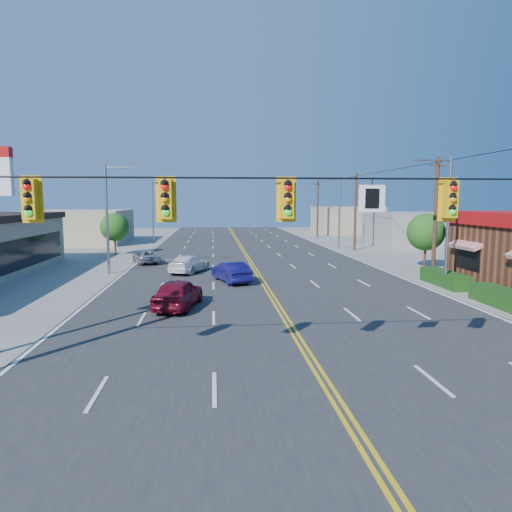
{
  "coord_description": "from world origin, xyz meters",
  "views": [
    {
      "loc": [
        -3.24,
        -12.49,
        5.38
      ],
      "look_at": [
        -0.77,
        13.67,
        2.2
      ],
      "focal_mm": 32.0,
      "sensor_mm": 36.0,
      "label": 1
    }
  ],
  "objects": [
    {
      "name": "utility_pole_far",
      "position": [
        12.2,
        54.0,
        4.2
      ],
      "size": [
        0.28,
        0.28,
        8.4
      ],
      "primitive_type": "cylinder",
      "color": "#47301E",
      "rests_on": "ground"
    },
    {
      "name": "tree_kfc_rear",
      "position": [
        13.5,
        22.0,
        2.93
      ],
      "size": [
        2.94,
        2.94,
        4.41
      ],
      "color": "#47301E",
      "rests_on": "ground"
    },
    {
      "name": "car_white",
      "position": [
        -5.05,
        21.61,
        0.64
      ],
      "size": [
        3.38,
        4.79,
        1.29
      ],
      "primitive_type": "imported",
      "rotation": [
        0.0,
        0.0,
        2.75
      ],
      "color": "white",
      "rests_on": "ground"
    },
    {
      "name": "car_magenta",
      "position": [
        -5.01,
        10.17,
        0.74
      ],
      "size": [
        2.62,
        4.61,
        1.48
      ],
      "primitive_type": "imported",
      "rotation": [
        0.0,
        0.0,
        2.93
      ],
      "color": "maroon",
      "rests_on": "ground"
    },
    {
      "name": "utility_pole_mid",
      "position": [
        12.2,
        36.0,
        4.2
      ],
      "size": [
        0.28,
        0.28,
        8.4
      ],
      "primitive_type": "cylinder",
      "color": "#47301E",
      "rests_on": "ground"
    },
    {
      "name": "utility_pole_near",
      "position": [
        12.2,
        18.0,
        4.2
      ],
      "size": [
        0.28,
        0.28,
        8.4
      ],
      "primitive_type": "cylinder",
      "color": "#47301E",
      "rests_on": "ground"
    },
    {
      "name": "ground",
      "position": [
        0.0,
        0.0,
        0.0
      ],
      "size": [
        160.0,
        160.0,
        0.0
      ],
      "primitive_type": "plane",
      "color": "gray",
      "rests_on": "ground"
    },
    {
      "name": "tree_west",
      "position": [
        -13.0,
        34.0,
        2.79
      ],
      "size": [
        2.8,
        2.8,
        4.2
      ],
      "color": "#47301E",
      "rests_on": "ground"
    },
    {
      "name": "car_blue",
      "position": [
        -2.07,
        17.21,
        0.68
      ],
      "size": [
        2.63,
        4.35,
        1.35
      ],
      "primitive_type": "imported",
      "rotation": [
        0.0,
        0.0,
        3.46
      ],
      "color": "#120F59",
      "rests_on": "ground"
    },
    {
      "name": "streetlight_ne",
      "position": [
        10.79,
        38.0,
        4.51
      ],
      "size": [
        2.55,
        0.25,
        8.0
      ],
      "color": "gray",
      "rests_on": "ground"
    },
    {
      "name": "bld_east_mid",
      "position": [
        22.0,
        40.0,
        2.0
      ],
      "size": [
        12.0,
        10.0,
        4.0
      ],
      "primitive_type": "cube",
      "color": "gray",
      "rests_on": "ground"
    },
    {
      "name": "bld_east_far",
      "position": [
        19.0,
        62.0,
        2.2
      ],
      "size": [
        10.0,
        10.0,
        4.4
      ],
      "primitive_type": "cube",
      "color": "tan",
      "rests_on": "ground"
    },
    {
      "name": "bld_west_far",
      "position": [
        -20.0,
        48.0,
        2.1
      ],
      "size": [
        11.0,
        12.0,
        4.2
      ],
      "primitive_type": "cube",
      "color": "tan",
      "rests_on": "ground"
    },
    {
      "name": "car_silver",
      "position": [
        -9.0,
        27.17,
        0.56
      ],
      "size": [
        3.02,
        4.4,
        1.12
      ],
      "primitive_type": "imported",
      "rotation": [
        0.0,
        0.0,
        3.46
      ],
      "color": "#B1B1B6",
      "rests_on": "ground"
    },
    {
      "name": "streetlight_sw",
      "position": [
        -10.79,
        22.0,
        4.51
      ],
      "size": [
        2.55,
        0.25,
        8.0
      ],
      "color": "gray",
      "rests_on": "ground"
    },
    {
      "name": "road",
      "position": [
        0.0,
        20.0,
        0.03
      ],
      "size": [
        20.0,
        120.0,
        0.06
      ],
      "primitive_type": "cube",
      "color": "#2D2D30",
      "rests_on": "ground"
    },
    {
      "name": "streetlight_nw",
      "position": [
        -10.79,
        48.0,
        4.51
      ],
      "size": [
        2.55,
        0.25,
        8.0
      ],
      "color": "gray",
      "rests_on": "ground"
    },
    {
      "name": "streetlight_se",
      "position": [
        10.79,
        14.0,
        4.51
      ],
      "size": [
        2.55,
        0.25,
        8.0
      ],
      "color": "gray",
      "rests_on": "ground"
    },
    {
      "name": "signal_span",
      "position": [
        -0.12,
        0.0,
        4.89
      ],
      "size": [
        24.32,
        0.34,
        9.0
      ],
      "color": "#47301E",
      "rests_on": "ground"
    }
  ]
}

